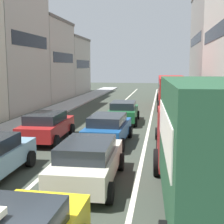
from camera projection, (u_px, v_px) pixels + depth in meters
name	position (u px, v px, depth m)	size (l,w,h in m)	color
sidewalk_left	(45.00, 115.00, 24.71)	(2.60, 64.00, 0.14)	#A8A8A8
lane_stripe_left	(107.00, 117.00, 23.94)	(0.16, 60.00, 0.01)	silver
lane_stripe_right	(151.00, 118.00, 23.41)	(0.16, 60.00, 0.01)	silver
removalist_box_truck	(211.00, 143.00, 7.83)	(2.98, 7.80, 3.58)	#A51E1E
sedan_centre_lane_second	(88.00, 161.00, 10.23)	(2.13, 4.34, 1.49)	beige
hatchback_centre_lane_third	(108.00, 128.00, 15.60)	(2.15, 4.34, 1.49)	#194C8C
sedan_left_lane_third	(47.00, 126.00, 16.25)	(2.16, 4.35, 1.49)	#A51E1E
coupe_centre_lane_fourth	(124.00, 111.00, 21.44)	(2.15, 4.35, 1.49)	#19592D
sedan_right_lane_behind_truck	(177.00, 131.00, 14.93)	(2.19, 4.36, 1.49)	gray
bus_mid_queue_primary	(172.00, 89.00, 29.25)	(2.96, 10.55, 2.90)	#B21919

